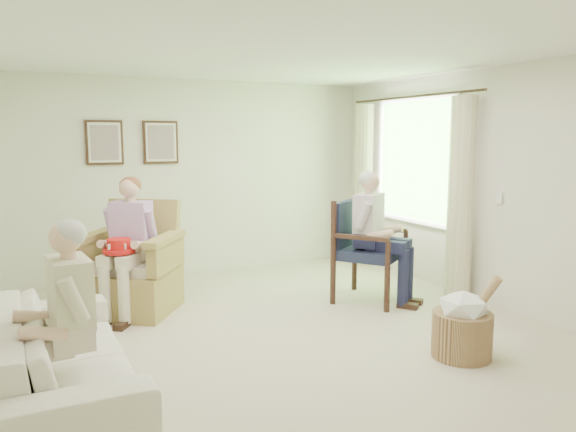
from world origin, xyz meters
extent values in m
plane|color=beige|center=(0.00, 0.00, 0.00)|extent=(5.50, 5.50, 0.00)
cube|color=silver|center=(0.00, 2.75, 1.30)|extent=(5.00, 0.04, 2.60)
cube|color=silver|center=(0.00, -2.75, 1.30)|extent=(5.00, 0.04, 2.60)
cube|color=silver|center=(2.50, 0.00, 1.30)|extent=(0.04, 5.50, 2.60)
cube|color=white|center=(0.00, 0.00, 2.60)|extent=(5.00, 5.50, 0.02)
cube|color=#2D6B23|center=(2.47, 1.20, 1.55)|extent=(0.02, 1.40, 1.50)
cube|color=white|center=(2.46, 1.20, 2.33)|extent=(0.04, 1.52, 0.06)
cube|color=white|center=(2.46, 1.20, 0.77)|extent=(0.04, 1.52, 0.06)
cylinder|color=#382114|center=(2.37, 1.20, 2.35)|extent=(0.03, 2.50, 0.03)
cylinder|color=beige|center=(2.33, 0.22, 1.15)|extent=(0.34, 0.34, 2.30)
cylinder|color=beige|center=(2.33, 2.18, 1.15)|extent=(0.34, 0.34, 2.30)
cube|color=#382114|center=(-1.15, 2.72, 1.78)|extent=(0.45, 0.03, 0.55)
cube|color=silver|center=(-1.15, 2.70, 1.78)|extent=(0.39, 0.01, 0.49)
cube|color=tan|center=(-1.15, 2.69, 1.78)|extent=(0.33, 0.01, 0.43)
cube|color=#382114|center=(-0.45, 2.72, 1.78)|extent=(0.45, 0.03, 0.55)
cube|color=silver|center=(-0.45, 2.70, 1.78)|extent=(0.39, 0.01, 0.49)
cube|color=tan|center=(-0.45, 2.69, 1.78)|extent=(0.33, 0.01, 0.43)
cube|color=tan|center=(-1.14, 1.36, 0.23)|extent=(0.87, 0.85, 0.46)
cube|color=beige|center=(-1.14, 1.33, 0.51)|extent=(0.68, 0.65, 0.11)
cube|color=tan|center=(-1.14, 1.72, 0.83)|extent=(0.81, 0.25, 0.68)
cube|color=tan|center=(-1.55, 1.36, 0.63)|extent=(0.11, 0.78, 0.33)
cube|color=tan|center=(-0.74, 1.36, 0.63)|extent=(0.11, 0.78, 0.33)
cylinder|color=black|center=(1.05, 0.29, 0.24)|extent=(0.06, 0.06, 0.49)
cylinder|color=black|center=(1.71, 0.29, 0.24)|extent=(0.06, 0.06, 0.49)
cylinder|color=black|center=(1.05, 0.91, 0.24)|extent=(0.06, 0.06, 0.49)
cylinder|color=black|center=(1.71, 0.91, 0.24)|extent=(0.06, 0.06, 0.49)
cube|color=#191E38|center=(1.38, 0.60, 0.55)|extent=(0.65, 0.62, 0.11)
cube|color=#191E38|center=(1.38, 0.90, 0.85)|extent=(0.60, 0.08, 0.56)
imported|color=white|center=(-1.95, -0.46, 0.32)|extent=(2.18, 0.85, 0.64)
cube|color=beige|center=(-1.14, 1.33, 0.68)|extent=(0.40, 0.26, 0.16)
cube|color=#CC9DDE|center=(-1.14, 1.35, 0.96)|extent=(0.39, 0.24, 0.46)
sphere|color=#DDAD8E|center=(-1.14, 1.34, 1.33)|extent=(0.21, 0.21, 0.21)
ellipsoid|color=brown|center=(-1.14, 1.37, 1.35)|extent=(0.22, 0.22, 0.18)
cube|color=beige|center=(-1.24, 1.11, 0.63)|extent=(0.14, 0.44, 0.13)
cube|color=beige|center=(-1.04, 1.11, 0.63)|extent=(0.14, 0.44, 0.13)
cylinder|color=beige|center=(-1.24, 0.91, 0.32)|extent=(0.12, 0.12, 0.58)
cylinder|color=beige|center=(-1.04, 0.91, 0.32)|extent=(0.12, 0.12, 0.58)
cube|color=#1B1D3B|center=(1.38, 0.60, 0.71)|extent=(0.40, 0.26, 0.16)
cube|color=silver|center=(1.38, 0.62, 0.99)|extent=(0.39, 0.24, 0.46)
sphere|color=#DDAD8E|center=(1.38, 0.61, 1.36)|extent=(0.21, 0.21, 0.21)
ellipsoid|color=#B7B2AD|center=(1.38, 0.63, 1.39)|extent=(0.22, 0.22, 0.18)
cube|color=#1B1D3B|center=(1.28, 0.38, 0.66)|extent=(0.14, 0.44, 0.13)
cube|color=#1B1D3B|center=(1.48, 0.38, 0.66)|extent=(0.14, 0.44, 0.13)
cylinder|color=#1B1D3B|center=(1.28, 0.18, 0.34)|extent=(0.12, 0.12, 0.61)
cylinder|color=#1B1D3B|center=(1.48, 0.18, 0.34)|extent=(0.12, 0.12, 0.61)
cube|color=beige|center=(-1.95, -0.66, 0.55)|extent=(0.42, 0.26, 0.16)
cube|color=beige|center=(-1.95, -0.64, 0.83)|extent=(0.41, 0.24, 0.46)
sphere|color=#DDAD8E|center=(-1.95, -0.65, 1.20)|extent=(0.21, 0.21, 0.21)
ellipsoid|color=#B7B2AD|center=(-1.95, -0.63, 1.22)|extent=(0.22, 0.22, 0.18)
cube|color=beige|center=(-2.05, -0.88, 0.50)|extent=(0.14, 0.44, 0.13)
cube|color=beige|center=(-1.85, -0.88, 0.50)|extent=(0.14, 0.44, 0.13)
cylinder|color=beige|center=(-2.05, -1.08, 0.25)|extent=(0.12, 0.12, 0.45)
cylinder|color=beige|center=(-1.85, -1.08, 0.25)|extent=(0.12, 0.12, 0.45)
cylinder|color=red|center=(-1.29, 1.10, 0.73)|extent=(0.31, 0.31, 0.04)
cylinder|color=red|center=(-1.29, 1.10, 0.79)|extent=(0.23, 0.23, 0.12)
cube|color=white|center=(-1.17, 1.10, 0.79)|extent=(0.04, 0.01, 0.05)
cube|color=white|center=(-1.26, 1.21, 0.79)|extent=(0.02, 0.05, 0.05)
cube|color=white|center=(-1.39, 1.17, 0.79)|extent=(0.04, 0.03, 0.05)
cube|color=white|center=(-1.39, 1.03, 0.79)|extent=(0.04, 0.03, 0.05)
cube|color=white|center=(-1.26, 0.98, 0.79)|extent=(0.02, 0.05, 0.05)
cylinder|color=tan|center=(1.12, -1.14, 0.19)|extent=(0.60, 0.60, 0.39)
ellipsoid|color=white|center=(1.12, -1.14, 0.44)|extent=(0.44, 0.44, 0.27)
cylinder|color=#A57F56|center=(1.23, -1.20, 0.44)|extent=(0.20, 0.36, 0.58)
camera|label=1|loc=(-2.22, -4.56, 1.85)|focal=35.00mm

